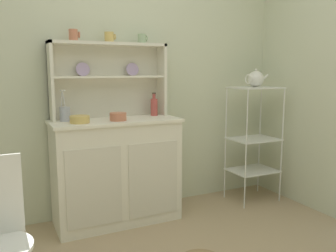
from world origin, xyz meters
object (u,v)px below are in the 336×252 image
(bakers_rack, at_px, (254,132))
(cup_terracotta_0, at_px, (74,35))
(utensil_jar, at_px, (65,114))
(jam_bottle, at_px, (154,106))
(hutch_shelf_unit, at_px, (108,74))
(porcelain_teapot, at_px, (256,79))
(hutch_cabinet, at_px, (116,170))
(bowl_mixing_large, at_px, (80,119))

(bakers_rack, distance_m, cup_terracotta_0, 1.83)
(utensil_jar, bearing_deg, jam_bottle, 0.65)
(hutch_shelf_unit, height_order, porcelain_teapot, hutch_shelf_unit)
(utensil_jar, bearing_deg, hutch_cabinet, -11.60)
(jam_bottle, xyz_separation_m, utensil_jar, (-0.76, -0.01, -0.02))
(hutch_cabinet, relative_size, bakers_rack, 0.94)
(cup_terracotta_0, relative_size, utensil_jar, 0.37)
(jam_bottle, relative_size, utensil_jar, 0.82)
(hutch_cabinet, xyz_separation_m, hutch_shelf_unit, (0.00, 0.16, 0.78))
(bakers_rack, relative_size, utensil_jar, 4.49)
(porcelain_teapot, bearing_deg, bowl_mixing_large, 179.35)
(bakers_rack, height_order, utensil_jar, utensil_jar)
(cup_terracotta_0, xyz_separation_m, utensil_jar, (-0.10, -0.04, -0.60))
(cup_terracotta_0, height_order, porcelain_teapot, cup_terracotta_0)
(hutch_cabinet, relative_size, bowl_mixing_large, 6.99)
(hutch_cabinet, height_order, bakers_rack, bakers_rack)
(hutch_cabinet, height_order, hutch_shelf_unit, hutch_shelf_unit)
(bakers_rack, height_order, porcelain_teapot, porcelain_teapot)
(hutch_shelf_unit, height_order, bakers_rack, hutch_shelf_unit)
(bowl_mixing_large, bearing_deg, utensil_jar, 117.93)
(cup_terracotta_0, bearing_deg, hutch_cabinet, -23.61)
(bowl_mixing_large, height_order, utensil_jar, utensil_jar)
(hutch_shelf_unit, bearing_deg, hutch_cabinet, -90.00)
(hutch_shelf_unit, relative_size, porcelain_teapot, 4.00)
(hutch_shelf_unit, xyz_separation_m, bowl_mixing_large, (-0.30, -0.24, -0.33))
(bakers_rack, distance_m, jam_bottle, 1.01)
(bowl_mixing_large, height_order, jam_bottle, jam_bottle)
(hutch_cabinet, distance_m, cup_terracotta_0, 1.12)
(utensil_jar, xyz_separation_m, porcelain_teapot, (1.71, -0.17, 0.25))
(hutch_cabinet, bearing_deg, utensil_jar, 168.40)
(hutch_cabinet, xyz_separation_m, utensil_jar, (-0.38, 0.08, 0.47))
(utensil_jar, distance_m, porcelain_teapot, 1.74)
(bowl_mixing_large, relative_size, jam_bottle, 0.74)
(porcelain_teapot, bearing_deg, hutch_cabinet, 176.05)
(hutch_shelf_unit, height_order, cup_terracotta_0, cup_terracotta_0)
(bakers_rack, height_order, jam_bottle, bakers_rack)
(jam_bottle, bearing_deg, cup_terracotta_0, 176.87)
(bakers_rack, bearing_deg, porcelain_teapot, 180.00)
(hutch_shelf_unit, relative_size, utensil_jar, 3.93)
(bowl_mixing_large, bearing_deg, hutch_cabinet, 13.78)
(utensil_jar, height_order, porcelain_teapot, porcelain_teapot)
(bakers_rack, bearing_deg, hutch_shelf_unit, 169.20)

